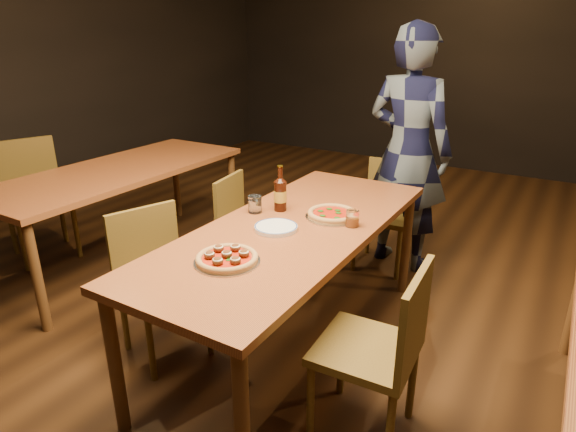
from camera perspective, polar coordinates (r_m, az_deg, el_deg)
The scene contains 15 objects.
ground at distance 2.90m, azimuth 0.53°, elevation -15.01°, with size 9.00×9.00×0.00m, color black.
table_main at distance 2.56m, azimuth 0.58°, elevation -2.62°, with size 0.80×2.00×0.75m.
table_left at distance 3.84m, azimuth -19.45°, elevation 4.32°, with size 0.80×2.00×0.75m.
chair_main_nw at distance 2.71m, azimuth -14.65°, elevation -7.87°, with size 0.40×0.40×0.85m, color brown, non-canonical shape.
chair_main_sw at distance 3.35m, azimuth -4.13°, elevation -1.77°, with size 0.38×0.38×0.82m, color brown, non-canonical shape.
chair_main_e at distance 2.16m, azimuth 9.22°, elevation -15.19°, with size 0.41×0.41×0.88m, color brown, non-canonical shape.
chair_end at distance 3.67m, azimuth 11.35°, elevation 0.13°, with size 0.39×0.39×0.84m, color brown, non-canonical shape.
chair_nbr_left at distance 4.23m, azimuth -27.52°, elevation 1.80°, with size 0.45×0.45×0.96m, color brown, non-canonical shape.
pizza_meatball at distance 2.15m, azimuth -7.25°, elevation -4.94°, with size 0.29×0.29×0.05m.
pizza_margherita at distance 2.64m, azimuth 5.26°, elevation 0.22°, with size 0.29×0.29×0.04m.
plate_stack at distance 2.47m, azimuth -1.43°, elevation -1.39°, with size 0.22×0.22×0.02m, color white.
beer_bottle at distance 2.71m, azimuth -0.93°, elevation 2.51°, with size 0.07×0.07×0.26m.
water_glass at distance 2.71m, azimuth -3.94°, elevation 1.41°, with size 0.08×0.08×0.10m, color white.
amber_glass at distance 2.53m, azimuth 7.63°, elevation -0.29°, with size 0.07×0.07×0.09m, color #AC4F13.
diner at distance 3.64m, azimuth 14.05°, elevation 7.45°, with size 0.65×0.43×1.78m, color black.
Camera 1 is at (1.19, -2.02, 1.70)m, focal length 30.00 mm.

